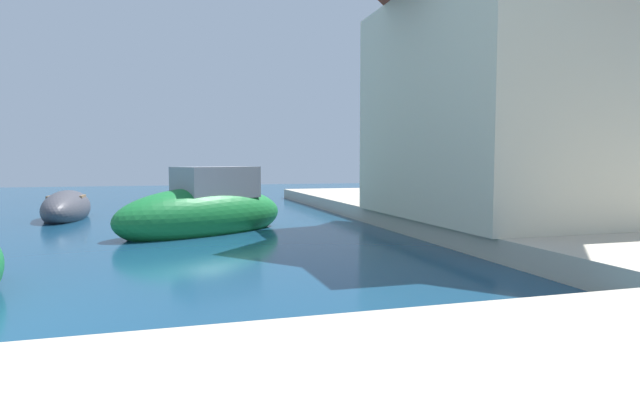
{
  "coord_description": "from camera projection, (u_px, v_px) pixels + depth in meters",
  "views": [
    {
      "loc": [
        3.66,
        -6.96,
        2.04
      ],
      "look_at": [
        8.15,
        8.39,
        0.87
      ],
      "focal_mm": 29.37,
      "sensor_mm": 36.0,
      "label": 1
    }
  ],
  "objects": [
    {
      "name": "quay_promenade",
      "position": [
        224.0,
        303.0,
        6.63
      ],
      "size": [
        44.0,
        32.0,
        0.5
      ],
      "color": "#BCB29E",
      "rests_on": "ground"
    },
    {
      "name": "moored_boat_0",
      "position": [
        67.0,
        208.0,
        18.8
      ],
      "size": [
        1.55,
        4.41,
        1.31
      ],
      "rotation": [
        0.0,
        0.0,
        1.55
      ],
      "color": "#3F3F47",
      "rests_on": "ground"
    },
    {
      "name": "moored_boat_1",
      "position": [
        206.0,
        212.0,
        15.09
      ],
      "size": [
        5.67,
        4.38,
        2.28
      ],
      "rotation": [
        0.0,
        0.0,
        3.67
      ],
      "color": "#197233",
      "rests_on": "ground"
    },
    {
      "name": "quayside_tree",
      "position": [
        567.0,
        115.0,
        14.83
      ],
      "size": [
        3.0,
        3.0,
        4.38
      ],
      "color": "brown",
      "rests_on": "quay_promenade"
    },
    {
      "name": "waterfront_building_main",
      "position": [
        512.0,
        85.0,
        14.64
      ],
      "size": [
        6.64,
        7.98,
        7.26
      ],
      "color": "beige",
      "rests_on": "quay_promenade"
    }
  ]
}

